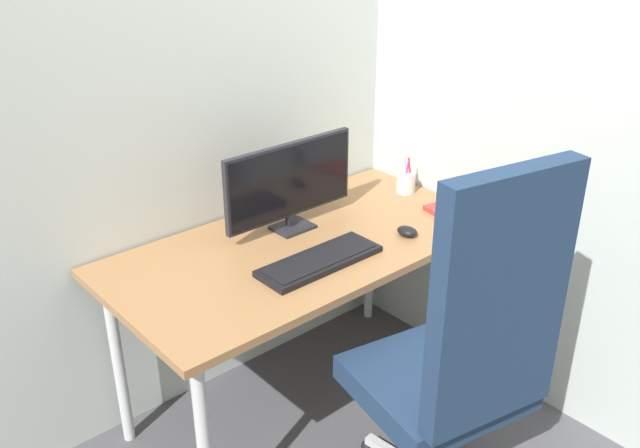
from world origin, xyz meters
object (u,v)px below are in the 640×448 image
at_px(office_chair, 465,350).
at_px(notebook, 453,214).
at_px(mouse, 407,231).
at_px(keyboard, 320,261).
at_px(monitor, 290,182).
at_px(pen_holder, 406,182).

distance_m(office_chair, notebook, 0.82).
bearing_deg(mouse, keyboard, 165.12).
relative_size(monitor, mouse, 6.93).
distance_m(mouse, notebook, 0.27).
xyz_separation_m(pen_holder, notebook, (-0.04, -0.30, -0.04)).
distance_m(mouse, pen_holder, 0.43).
relative_size(monitor, pen_holder, 3.46).
bearing_deg(notebook, pen_holder, 91.81).
xyz_separation_m(monitor, mouse, (0.29, -0.35, -0.17)).
xyz_separation_m(monitor, keyboard, (-0.11, -0.29, -0.18)).
xyz_separation_m(office_chair, pen_holder, (0.65, 0.84, 0.12)).
bearing_deg(pen_holder, office_chair, -127.74).
bearing_deg(notebook, keyboard, -175.04).
bearing_deg(mouse, monitor, 122.56).
bearing_deg(keyboard, monitor, 69.78).
bearing_deg(keyboard, pen_holder, 18.76).
relative_size(keyboard, mouse, 5.53).
relative_size(monitor, notebook, 2.50).
relative_size(mouse, notebook, 0.36).
distance_m(monitor, notebook, 0.69).
height_order(keyboard, pen_holder, pen_holder).
xyz_separation_m(office_chair, keyboard, (-0.06, 0.60, 0.08)).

